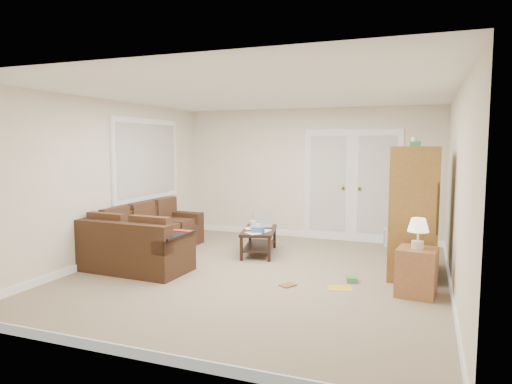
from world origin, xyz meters
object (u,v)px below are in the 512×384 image
at_px(coffee_table, 259,240).
at_px(tv_armoire, 412,210).
at_px(sectional_sofa, 145,241).
at_px(side_cabinet, 417,268).

xyz_separation_m(coffee_table, tv_armoire, (2.39, -0.34, 0.68)).
bearing_deg(coffee_table, tv_armoire, -21.12).
bearing_deg(tv_armoire, sectional_sofa, -173.48).
distance_m(sectional_sofa, coffee_table, 1.84).
distance_m(coffee_table, side_cabinet, 2.82).
xyz_separation_m(sectional_sofa, side_cabinet, (4.05, -0.31, 0.05)).
bearing_deg(sectional_sofa, coffee_table, 35.25).
distance_m(sectional_sofa, tv_armoire, 4.05).
relative_size(sectional_sofa, tv_armoire, 1.30).
bearing_deg(sectional_sofa, tv_armoire, 12.02).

